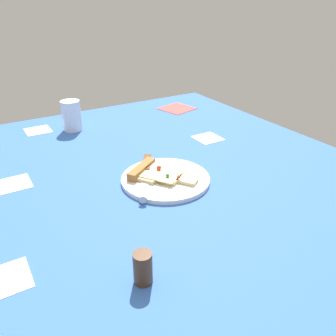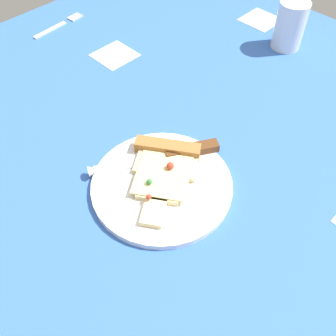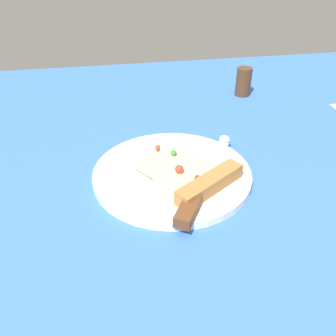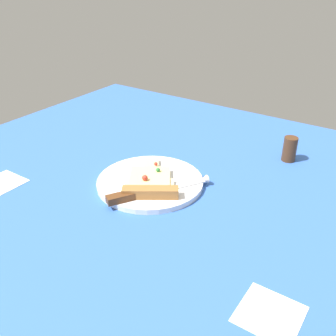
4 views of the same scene
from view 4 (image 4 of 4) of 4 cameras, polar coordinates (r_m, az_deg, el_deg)
The scene contains 5 objects.
ground_plane at distance 82.70cm, azimuth -3.31°, elevation -6.43°, with size 130.64×130.64×3.00cm.
plate at distance 88.84cm, azimuth -2.67°, elevation -2.09°, with size 24.55×24.55×1.23cm, color silver.
pizza_slice at distance 85.88cm, azimuth -2.78°, elevation -2.18°, with size 16.15×18.80×2.60cm.
knife at distance 83.06cm, azimuth -2.76°, elevation -3.49°, with size 14.10×21.69×2.45cm.
pepper_shaker at distance 103.10cm, azimuth 17.64°, elevation 2.70°, with size 3.49×3.49×6.41cm, color #4C2D19.
Camera 4 is at (41.86, -53.34, 45.88)cm, focal length 40.98 mm.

